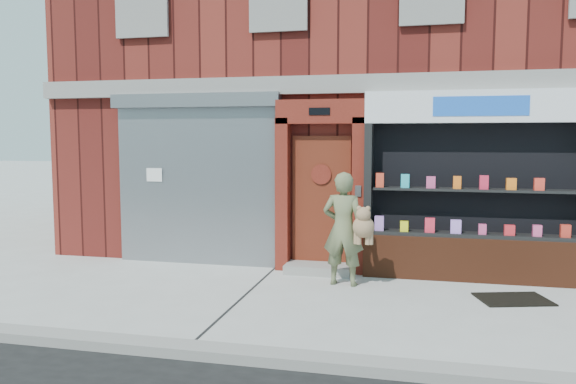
% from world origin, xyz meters
% --- Properties ---
extents(ground, '(80.00, 80.00, 0.00)m').
position_xyz_m(ground, '(0.00, 0.00, 0.00)').
color(ground, '#9E9E99').
rests_on(ground, ground).
extents(curb, '(60.00, 0.30, 0.12)m').
position_xyz_m(curb, '(0.00, -2.15, 0.06)').
color(curb, gray).
rests_on(curb, ground).
extents(building, '(12.00, 8.16, 8.00)m').
position_xyz_m(building, '(-0.00, 5.99, 4.00)').
color(building, '#4C1511').
rests_on(building, ground).
extents(shutter_bay, '(3.10, 0.30, 3.04)m').
position_xyz_m(shutter_bay, '(-3.00, 1.93, 1.72)').
color(shutter_bay, gray).
rests_on(shutter_bay, ground).
extents(red_door_bay, '(1.52, 0.58, 2.90)m').
position_xyz_m(red_door_bay, '(-0.75, 1.86, 1.46)').
color(red_door_bay, '#5C170F').
rests_on(red_door_bay, ground).
extents(pharmacy_bay, '(3.50, 0.41, 3.00)m').
position_xyz_m(pharmacy_bay, '(1.75, 1.81, 1.37)').
color(pharmacy_bay, '#5A2815').
rests_on(pharmacy_bay, ground).
extents(woman, '(0.83, 0.57, 1.75)m').
position_xyz_m(woman, '(-0.22, 1.03, 0.89)').
color(woman, '#646B46').
rests_on(woman, ground).
extents(doormat, '(1.10, 0.91, 0.02)m').
position_xyz_m(doormat, '(2.19, 0.76, 0.01)').
color(doormat, black).
rests_on(doormat, ground).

